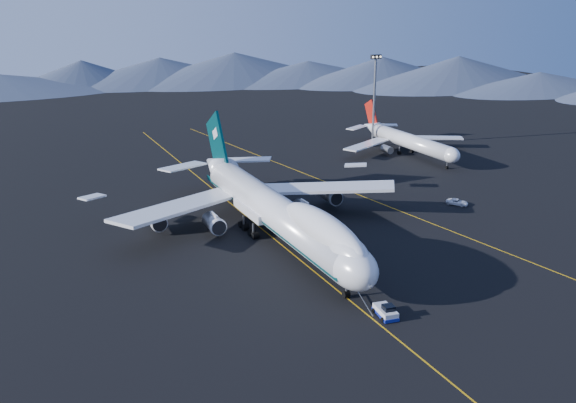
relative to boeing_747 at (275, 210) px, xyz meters
name	(u,v)px	position (x,y,z in m)	size (l,w,h in m)	color
ground	(275,240)	(0.00, -0.03, -5.81)	(500.00, 500.00, 0.00)	black
taxiway_line_main	(275,240)	(0.00, -0.03, -5.80)	(0.25, 220.00, 0.01)	#C68E0B
taxiway_line_side	(382,204)	(30.00, 9.97, -5.80)	(0.25, 200.00, 0.01)	#C68E0B
boeing_747	(275,210)	(0.00, 0.00, 0.00)	(59.62, 72.43, 19.37)	silver
pushback_tug	(385,312)	(2.09, -34.06, -5.21)	(3.00, 4.69, 1.93)	silver
second_jet	(407,141)	(62.00, 46.93, -1.85)	(40.72, 46.01, 13.09)	silver
service_van	(457,202)	(44.47, 2.67, -5.16)	(2.16, 4.68, 1.30)	white
floodlight_mast	(374,101)	(58.75, 60.14, 7.97)	(3.36, 2.52, 27.21)	black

